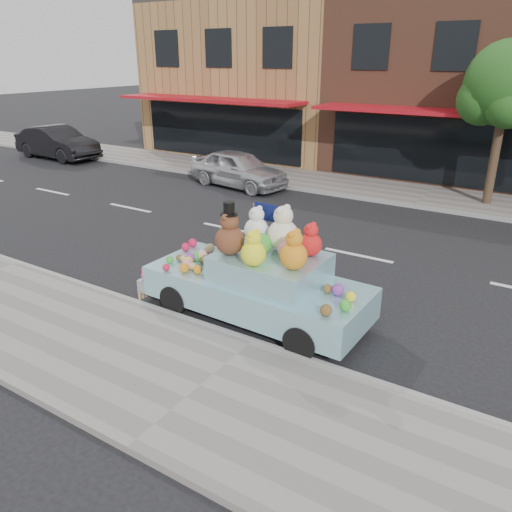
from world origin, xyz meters
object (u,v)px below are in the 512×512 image
Objects in this scene: art_car at (258,279)px; car_dark at (57,143)px; car_silver at (238,169)px; street_tree at (507,91)px.

car_dark is at bearing 154.95° from art_car.
car_silver is 10.38m from art_car.
car_dark reaches higher than car_silver.
street_tree reaches higher than art_car.
street_tree is 19.55m from car_dark.
car_dark is at bearing 99.05° from car_silver.
car_silver is 0.87× the size of car_dark.
art_car is at bearing -134.93° from car_silver.
art_car is (16.69, -8.42, 0.04)m from car_dark.
car_silver is at bearing -87.39° from car_dark.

